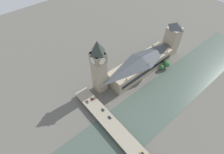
# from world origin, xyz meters

# --- Properties ---
(ground_plane) EXTENTS (600.00, 600.00, 0.00)m
(ground_plane) POSITION_xyz_m (0.00, 0.00, 0.00)
(ground_plane) COLOR #605E56
(river_water) EXTENTS (53.46, 360.00, 0.30)m
(river_water) POSITION_xyz_m (-32.73, 0.00, 0.15)
(river_water) COLOR #47564C
(river_water) RESTS_ON ground_plane
(parliament_hall) EXTENTS (25.41, 98.88, 26.28)m
(parliament_hall) POSITION_xyz_m (15.48, -8.00, 13.04)
(parliament_hall) COLOR tan
(parliament_hall) RESTS_ON ground_plane
(clock_tower) EXTENTS (14.63, 14.63, 73.26)m
(clock_tower) POSITION_xyz_m (26.73, 52.13, 39.52)
(clock_tower) COLOR tan
(clock_tower) RESTS_ON ground_plane
(victoria_tower) EXTENTS (17.79, 17.79, 55.15)m
(victoria_tower) POSITION_xyz_m (15.53, -70.33, 25.57)
(victoria_tower) COLOR tan
(victoria_tower) RESTS_ON ground_plane
(road_bridge) EXTENTS (138.93, 16.17, 5.54)m
(road_bridge) POSITION_xyz_m (-32.73, 74.91, 4.48)
(road_bridge) COLOR gray
(road_bridge) RESTS_ON ground_plane
(car_northbound_lead) EXTENTS (4.65, 1.88, 1.32)m
(car_northbound_lead) POSITION_xyz_m (16.52, 71.84, 6.19)
(car_northbound_lead) COLOR maroon
(car_northbound_lead) RESTS_ON road_bridge
(car_northbound_mid) EXTENTS (4.06, 1.85, 1.37)m
(car_northbound_mid) POSITION_xyz_m (-3.11, 71.17, 6.22)
(car_northbound_mid) COLOR #2D5638
(car_northbound_mid) RESTS_ON road_bridge
(car_northbound_tail) EXTENTS (4.21, 1.77, 1.38)m
(car_northbound_tail) POSITION_xyz_m (-14.99, 71.42, 6.22)
(car_northbound_tail) COLOR black
(car_northbound_tail) RESTS_ON road_bridge
(car_southbound_mid) EXTENTS (4.78, 1.92, 1.43)m
(car_southbound_mid) POSITION_xyz_m (-63.46, 71.91, 6.25)
(car_southbound_mid) COLOR gold
(car_southbound_mid) RESTS_ON road_bridge
(car_southbound_tail) EXTENTS (4.61, 1.88, 1.49)m
(car_southbound_tail) POSITION_xyz_m (17.06, 78.39, 6.27)
(car_southbound_tail) COLOR slate
(car_southbound_tail) RESTS_ON road_bridge
(tree_embankment_near) EXTENTS (9.61, 9.61, 11.69)m
(tree_embankment_near) POSITION_xyz_m (-2.67, -40.91, 6.88)
(tree_embankment_near) COLOR brown
(tree_embankment_near) RESTS_ON ground_plane
(tree_embankment_mid) EXTENTS (6.12, 6.12, 8.49)m
(tree_embankment_mid) POSITION_xyz_m (-1.74, -32.03, 5.40)
(tree_embankment_mid) COLOR brown
(tree_embankment_mid) RESTS_ON ground_plane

